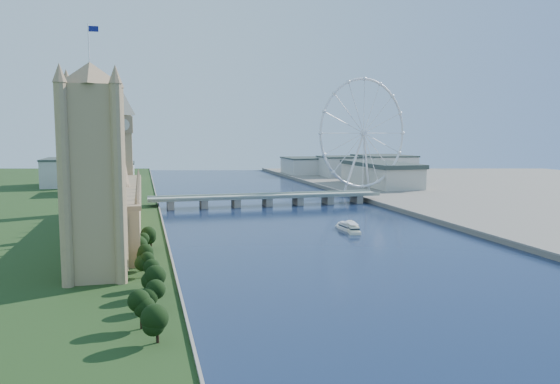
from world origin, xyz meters
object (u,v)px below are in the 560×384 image
object	(u,v)px
london_eye	(364,134)
tour_boat_far	(352,232)
tour_boat_near	(347,230)
victoria_tower	(93,165)

from	to	relation	value
london_eye	tour_boat_far	xyz separation A→B (m)	(-93.60, -203.51, -67.52)
london_eye	tour_boat_near	distance (m)	229.34
tour_boat_near	london_eye	bearing A→B (deg)	59.70
tour_boat_near	tour_boat_far	size ratio (longest dim) A/B	0.84
london_eye	tour_boat_far	bearing A→B (deg)	-114.70
victoria_tower	tour_boat_far	world-z (taller)	victoria_tower
london_eye	tour_boat_near	bearing A→B (deg)	-115.71
tour_boat_near	tour_boat_far	distance (m)	6.21
victoria_tower	tour_boat_far	distance (m)	195.80
london_eye	tour_boat_far	size ratio (longest dim) A/B	4.13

